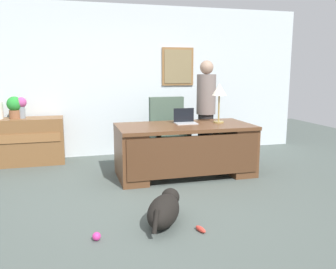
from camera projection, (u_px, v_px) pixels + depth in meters
ground_plane at (153, 201)px, 4.27m from camera, size 12.00×12.00×0.00m
back_wall at (121, 81)px, 6.49m from camera, size 7.00×0.16×2.70m
desk at (185, 148)px, 5.26m from camera, size 1.98×0.98×0.76m
credenza at (14, 142)px, 5.85m from camera, size 1.58×0.50×0.77m
armchair at (169, 133)px, 6.10m from camera, size 0.60×0.59×1.09m
person_standing at (206, 110)px, 6.00m from camera, size 0.32×0.32×1.71m
dog_lying at (164, 209)px, 3.61m from camera, size 0.55×0.71×0.30m
laptop at (185, 120)px, 5.36m from camera, size 0.32×0.22×0.22m
desk_lamp at (219, 92)px, 5.35m from camera, size 0.22×0.22×0.60m
vase_with_flowers at (21, 106)px, 5.79m from camera, size 0.17×0.17×0.35m
potted_plant at (15, 106)px, 5.76m from camera, size 0.24×0.24×0.36m
dog_toy_ball at (97, 236)px, 3.28m from camera, size 0.08×0.08×0.08m
dog_toy_plush at (201, 229)px, 3.46m from camera, size 0.09×0.16×0.05m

